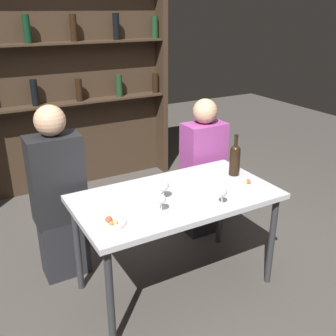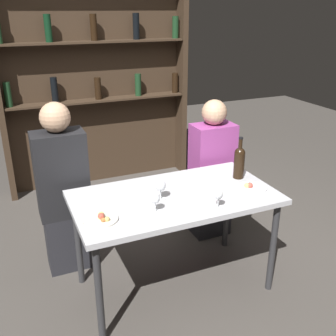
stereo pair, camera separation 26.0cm
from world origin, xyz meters
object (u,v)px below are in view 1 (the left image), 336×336
(wine_glass_0, at_px, (163,186))
(seated_person_left, at_px, (59,199))
(wine_bottle, at_px, (235,158))
(food_plate_1, at_px, (249,183))
(wine_glass_1, at_px, (161,200))
(wine_glass_2, at_px, (222,193))
(food_plate_0, at_px, (108,222))
(seated_person_right, at_px, (203,171))

(wine_glass_0, xyz_separation_m, seated_person_left, (-0.53, 0.56, -0.20))
(wine_bottle, relative_size, food_plate_1, 1.58)
(food_plate_1, bearing_deg, wine_bottle, 84.50)
(wine_glass_1, bearing_deg, wine_glass_2, -15.53)
(food_plate_0, xyz_separation_m, seated_person_right, (1.11, 0.67, -0.16))
(food_plate_0, relative_size, food_plate_1, 1.06)
(wine_glass_2, height_order, food_plate_1, wine_glass_2)
(wine_glass_0, height_order, seated_person_left, seated_person_left)
(wine_bottle, height_order, wine_glass_1, wine_bottle)
(food_plate_1, bearing_deg, seated_person_right, 84.20)
(wine_glass_1, xyz_separation_m, food_plate_0, (-0.32, 0.03, -0.07))
(wine_bottle, distance_m, wine_glass_1, 0.78)
(wine_bottle, bearing_deg, food_plate_0, -168.82)
(wine_glass_2, height_order, seated_person_left, seated_person_left)
(food_plate_0, height_order, seated_person_left, seated_person_left)
(seated_person_right, bearing_deg, food_plate_0, -148.77)
(wine_glass_0, bearing_deg, seated_person_left, 133.17)
(wine_bottle, bearing_deg, food_plate_1, -95.50)
(food_plate_1, xyz_separation_m, seated_person_right, (0.07, 0.66, -0.16))
(food_plate_0, xyz_separation_m, seated_person_left, (-0.11, 0.67, -0.12))
(wine_glass_0, distance_m, wine_glass_2, 0.37)
(wine_glass_0, distance_m, wine_glass_1, 0.17)
(wine_bottle, bearing_deg, wine_glass_1, -161.76)
(food_plate_1, bearing_deg, wine_glass_2, -156.32)
(seated_person_right, bearing_deg, wine_bottle, -95.93)
(seated_person_left, bearing_deg, wine_glass_1, -58.30)
(wine_glass_2, bearing_deg, wine_glass_1, 164.47)
(wine_glass_0, xyz_separation_m, seated_person_right, (0.69, 0.56, -0.25))
(wine_glass_0, relative_size, food_plate_0, 0.64)
(wine_glass_0, bearing_deg, seated_person_right, 39.09)
(wine_bottle, xyz_separation_m, seated_person_right, (0.05, 0.46, -0.28))
(food_plate_0, height_order, food_plate_1, food_plate_1)
(seated_person_left, bearing_deg, wine_bottle, -21.53)
(wine_glass_2, distance_m, food_plate_0, 0.71)
(wine_glass_1, distance_m, food_plate_0, 0.33)
(wine_glass_1, height_order, wine_glass_2, same)
(food_plate_1, bearing_deg, food_plate_0, -179.06)
(wine_bottle, distance_m, food_plate_1, 0.23)
(wine_bottle, relative_size, wine_glass_2, 2.56)
(wine_glass_0, bearing_deg, wine_glass_1, -122.86)
(food_plate_0, height_order, seated_person_right, seated_person_right)
(wine_glass_2, height_order, food_plate_0, wine_glass_2)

